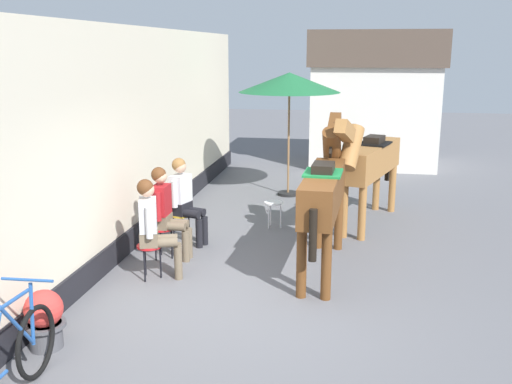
# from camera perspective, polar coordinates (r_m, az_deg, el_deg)

# --- Properties ---
(ground_plane) EXTENTS (40.00, 40.00, 0.00)m
(ground_plane) POSITION_cam_1_polar(r_m,az_deg,el_deg) (10.42, 3.87, -3.38)
(ground_plane) COLOR slate
(pub_facade_wall) EXTENTS (0.34, 14.00, 3.40)m
(pub_facade_wall) POSITION_cam_1_polar(r_m,az_deg,el_deg) (9.25, -12.93, 3.91)
(pub_facade_wall) COLOR beige
(pub_facade_wall) RESTS_ON ground_plane
(distant_cottage) EXTENTS (3.40, 2.60, 3.50)m
(distant_cottage) POSITION_cam_1_polar(r_m,az_deg,el_deg) (16.11, 11.36, 9.00)
(distant_cottage) COLOR silver
(distant_cottage) RESTS_ON ground_plane
(seated_visitor_near) EXTENTS (0.61, 0.48, 1.39)m
(seated_visitor_near) POSITION_cam_1_polar(r_m,az_deg,el_deg) (8.02, -9.92, -3.04)
(seated_visitor_near) COLOR red
(seated_visitor_near) RESTS_ON ground_plane
(seated_visitor_middle) EXTENTS (0.61, 0.49, 1.39)m
(seated_visitor_middle) POSITION_cam_1_polar(r_m,az_deg,el_deg) (8.75, -8.75, -1.57)
(seated_visitor_middle) COLOR red
(seated_visitor_middle) RESTS_ON ground_plane
(seated_visitor_far) EXTENTS (0.61, 0.48, 1.39)m
(seated_visitor_far) POSITION_cam_1_polar(r_m,az_deg,el_deg) (9.40, -6.96, -0.43)
(seated_visitor_far) COLOR gold
(seated_visitor_far) RESTS_ON ground_plane
(saddled_horse_near) EXTENTS (0.53, 3.00, 2.06)m
(saddled_horse_near) POSITION_cam_1_polar(r_m,az_deg,el_deg) (8.24, 6.63, 0.30)
(saddled_horse_near) COLOR brown
(saddled_horse_near) RESTS_ON ground_plane
(saddled_horse_far) EXTENTS (1.15, 2.90, 2.06)m
(saddled_horse_far) POSITION_cam_1_polar(r_m,az_deg,el_deg) (10.41, 10.94, 2.96)
(saddled_horse_far) COLOR #9E6B38
(saddled_horse_far) RESTS_ON ground_plane
(flower_planter_near) EXTENTS (0.43, 0.43, 0.64)m
(flower_planter_near) POSITION_cam_1_polar(r_m,az_deg,el_deg) (6.64, -19.79, -11.43)
(flower_planter_near) COLOR #4C4C51
(flower_planter_near) RESTS_ON ground_plane
(leaning_bicycle) EXTENTS (0.50, 1.76, 1.02)m
(leaning_bicycle) POSITION_cam_1_polar(r_m,az_deg,el_deg) (5.71, -23.02, -15.29)
(leaning_bicycle) COLOR black
(leaning_bicycle) RESTS_ON ground_plane
(cafe_parasol) EXTENTS (2.10, 2.10, 2.58)m
(cafe_parasol) POSITION_cam_1_polar(r_m,az_deg,el_deg) (12.28, 3.25, 10.47)
(cafe_parasol) COLOR black
(cafe_parasol) RESTS_ON ground_plane
(spare_stool_white) EXTENTS (0.32, 0.32, 0.46)m
(spare_stool_white) POSITION_cam_1_polar(r_m,az_deg,el_deg) (10.26, 1.69, -1.29)
(spare_stool_white) COLOR white
(spare_stool_white) RESTS_ON ground_plane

